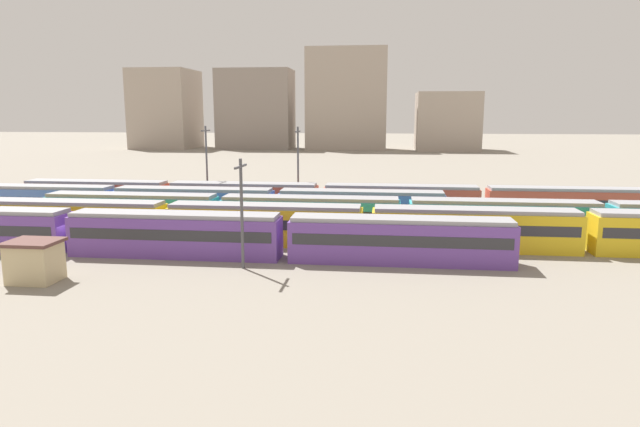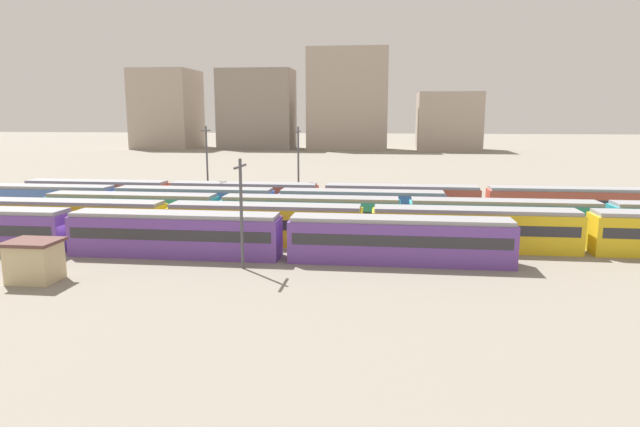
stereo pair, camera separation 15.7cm
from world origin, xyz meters
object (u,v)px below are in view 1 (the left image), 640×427
(catenary_pole_2, at_px, (242,208))
(signal_hut, at_px, (35,261))
(train_track_2, at_px, (605,221))
(train_track_1, at_px, (474,229))
(train_track_4, at_px, (321,199))
(train_track_0, at_px, (175,234))
(train_track_3, at_px, (194,204))
(catenary_pole_3, at_px, (298,164))
(catenary_pole_1, at_px, (207,163))

(catenary_pole_2, relative_size, signal_hut, 2.39)
(train_track_2, relative_size, catenary_pole_2, 13.07)
(train_track_1, bearing_deg, train_track_4, 134.83)
(train_track_1, relative_size, signal_hut, 26.00)
(train_track_0, xyz_separation_m, signal_hut, (-7.31, -8.30, -0.35))
(train_track_0, bearing_deg, train_track_2, 15.12)
(train_track_1, xyz_separation_m, train_track_3, (-29.36, 10.40, -0.00))
(signal_hut, bearing_deg, train_track_2, 22.21)
(train_track_3, bearing_deg, catenary_pole_3, 37.03)
(train_track_4, bearing_deg, catenary_pole_3, 138.26)
(train_track_1, relative_size, train_track_2, 0.83)
(train_track_1, bearing_deg, catenary_pole_3, 135.39)
(train_track_0, relative_size, catenary_pole_2, 6.48)
(train_track_1, bearing_deg, catenary_pole_1, 148.28)
(catenary_pole_1, height_order, signal_hut, catenary_pole_1)
(catenary_pole_1, relative_size, signal_hut, 2.91)
(train_track_0, distance_m, train_track_3, 16.07)
(train_track_2, height_order, train_track_3, same)
(signal_hut, bearing_deg, catenary_pole_3, 66.14)
(train_track_1, xyz_separation_m, signal_hut, (-32.83, -13.50, -0.35))
(catenary_pole_3, bearing_deg, train_track_1, -44.61)
(train_track_2, xyz_separation_m, catenary_pole_2, (-31.83, -13.55, 2.92))
(train_track_1, height_order, catenary_pole_2, catenary_pole_2)
(catenary_pole_2, bearing_deg, train_track_2, 23.06)
(train_track_0, distance_m, train_track_2, 39.87)
(train_track_1, distance_m, train_track_4, 22.00)
(train_track_3, bearing_deg, train_track_2, -7.00)
(train_track_2, bearing_deg, catenary_pole_2, -156.94)
(catenary_pole_2, height_order, signal_hut, catenary_pole_2)
(train_track_0, xyz_separation_m, catenary_pole_1, (-5.03, 24.09, 3.89))
(train_track_2, height_order, signal_hut, train_track_2)
(train_track_0, relative_size, train_track_2, 0.50)
(train_track_1, relative_size, catenary_pole_3, 8.98)
(train_track_3, distance_m, catenary_pole_1, 9.41)
(train_track_0, distance_m, catenary_pole_3, 24.91)
(train_track_3, bearing_deg, train_track_4, 20.57)
(train_track_0, relative_size, train_track_3, 1.00)
(train_track_0, relative_size, train_track_4, 0.75)
(train_track_1, bearing_deg, train_track_3, 160.50)
(catenary_pole_1, bearing_deg, catenary_pole_2, -66.77)
(catenary_pole_2, distance_m, signal_hut, 15.24)
(catenary_pole_2, height_order, catenary_pole_3, catenary_pole_3)
(train_track_4, height_order, catenary_pole_2, catenary_pole_2)
(train_track_3, bearing_deg, train_track_1, -19.50)
(train_track_4, bearing_deg, catenary_pole_1, 167.67)
(train_track_1, bearing_deg, signal_hut, -157.65)
(train_track_0, distance_m, train_track_1, 26.04)
(catenary_pole_1, relative_size, catenary_pole_3, 1.01)
(catenary_pole_2, bearing_deg, train_track_4, 82.03)
(train_track_0, height_order, train_track_1, same)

